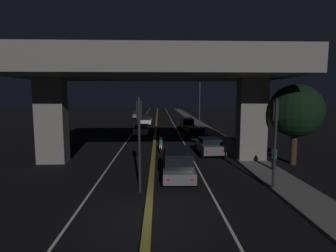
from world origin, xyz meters
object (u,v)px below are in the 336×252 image
object	(u,v)px
car_taxi_yellow_fourth	(187,124)
car_white_lead_oncoming	(142,130)
car_black_third	(196,133)
motorcycle_blue_filtering_near	(165,161)
traffic_light_left_of_median	(139,128)
motorcycle_white_filtering_mid	(161,145)
street_lamp	(198,97)
car_grey_third_oncoming	(137,114)
car_grey_lead	(178,164)
pedestrian_on_sidewalk	(274,158)
car_white_second_oncoming	(147,120)
traffic_light_right_of_median	(275,128)
car_grey_second	(209,146)

from	to	relation	value
car_taxi_yellow_fourth	car_white_lead_oncoming	size ratio (longest dim) A/B	1.18
car_black_third	motorcycle_blue_filtering_near	bearing A→B (deg)	161.42
traffic_light_left_of_median	motorcycle_white_filtering_mid	bearing A→B (deg)	83.18
street_lamp	car_grey_third_oncoming	bearing A→B (deg)	121.91
car_grey_lead	motorcycle_white_filtering_mid	xyz separation A→B (m)	(-0.99, 7.85, -0.36)
motorcycle_white_filtering_mid	pedestrian_on_sidewalk	xyz separation A→B (m)	(7.49, -6.66, 0.36)
traffic_light_left_of_median	car_white_lead_oncoming	distance (m)	20.62
traffic_light_left_of_median	car_white_lead_oncoming	world-z (taller)	traffic_light_left_of_median
car_grey_lead	car_white_lead_oncoming	distance (m)	18.59
car_black_third	car_white_lead_oncoming	world-z (taller)	car_black_third
car_white_second_oncoming	motorcycle_blue_filtering_near	xyz separation A→B (m)	(2.54, -28.25, -0.33)
car_black_third	traffic_light_left_of_median	bearing A→B (deg)	161.19
car_grey_lead	car_white_lead_oncoming	world-z (taller)	car_grey_lead
car_taxi_yellow_fourth	pedestrian_on_sidewalk	world-z (taller)	car_taxi_yellow_fourth
traffic_light_right_of_median	pedestrian_on_sidewalk	world-z (taller)	traffic_light_right_of_median
motorcycle_blue_filtering_near	motorcycle_white_filtering_mid	distance (m)	5.85
car_white_second_oncoming	car_grey_third_oncoming	size ratio (longest dim) A/B	0.93
car_white_lead_oncoming	street_lamp	bearing A→B (deg)	133.29
traffic_light_right_of_median	car_taxi_yellow_fourth	size ratio (longest dim) A/B	1.02
traffic_light_right_of_median	car_white_lead_oncoming	xyz separation A→B (m)	(-8.35, 20.41, -2.64)
traffic_light_right_of_median	car_white_second_oncoming	bearing A→B (deg)	104.33
car_white_lead_oncoming	pedestrian_on_sidewalk	size ratio (longest dim) A/B	2.60
car_black_third	car_grey_third_oncoming	size ratio (longest dim) A/B	1.01
motorcycle_blue_filtering_near	motorcycle_white_filtering_mid	bearing A→B (deg)	5.66
car_grey_second	car_white_lead_oncoming	xyz separation A→B (m)	(-6.60, 11.81, -0.08)
car_black_third	car_grey_second	bearing A→B (deg)	179.08
street_lamp	car_taxi_yellow_fourth	xyz separation A→B (m)	(-1.96, -3.13, -4.00)
traffic_light_left_of_median	traffic_light_right_of_median	size ratio (longest dim) A/B	1.02
car_black_third	pedestrian_on_sidewalk	world-z (taller)	pedestrian_on_sidewalk
car_grey_second	traffic_light_left_of_median	bearing A→B (deg)	145.26
car_taxi_yellow_fourth	car_white_lead_oncoming	xyz separation A→B (m)	(-6.46, -4.50, -0.25)
street_lamp	car_grey_second	size ratio (longest dim) A/B	2.05
traffic_light_right_of_median	car_taxi_yellow_fourth	xyz separation A→B (m)	(-1.89, 24.91, -2.39)
car_grey_third_oncoming	car_taxi_yellow_fourth	bearing A→B (deg)	22.31
car_grey_second	motorcycle_blue_filtering_near	xyz separation A→B (m)	(-3.98, -4.46, -0.16)
car_grey_lead	car_black_third	distance (m)	14.84
street_lamp	car_grey_second	xyz separation A→B (m)	(-1.83, -19.43, -4.17)
car_black_third	pedestrian_on_sidewalk	xyz separation A→B (m)	(3.31, -13.30, 0.19)
traffic_light_left_of_median	car_grey_second	xyz separation A→B (m)	(5.37, 8.60, -2.62)
car_white_second_oncoming	car_grey_third_oncoming	world-z (taller)	car_white_second_oncoming
traffic_light_left_of_median	car_white_second_oncoming	world-z (taller)	traffic_light_left_of_median
motorcycle_white_filtering_mid	street_lamp	bearing A→B (deg)	-14.71
street_lamp	car_white_second_oncoming	size ratio (longest dim) A/B	1.96
traffic_light_right_of_median	pedestrian_on_sidewalk	xyz separation A→B (m)	(1.56, 3.33, -2.42)
street_lamp	car_taxi_yellow_fourth	world-z (taller)	street_lamp
pedestrian_on_sidewalk	car_grey_third_oncoming	bearing A→B (deg)	106.48
motorcycle_white_filtering_mid	pedestrian_on_sidewalk	bearing A→B (deg)	-127.91
traffic_light_right_of_median	car_grey_lead	xyz separation A→B (m)	(-4.94, 2.14, -2.41)
traffic_light_right_of_median	car_white_second_oncoming	world-z (taller)	traffic_light_right_of_median
car_grey_third_oncoming	traffic_light_left_of_median	bearing A→B (deg)	3.61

